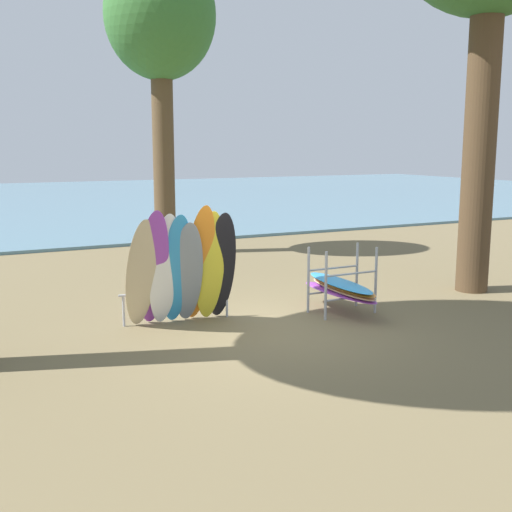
% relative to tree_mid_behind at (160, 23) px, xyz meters
% --- Properties ---
extents(ground_plane, '(80.00, 80.00, 0.00)m').
position_rel_tree_mid_behind_xyz_m(ground_plane, '(-1.04, -8.38, -6.44)').
color(ground_plane, brown).
extents(lake_water, '(80.00, 36.00, 0.10)m').
position_rel_tree_mid_behind_xyz_m(lake_water, '(-1.04, 19.65, -6.39)').
color(lake_water, slate).
rests_on(lake_water, ground).
extents(tree_mid_behind, '(3.09, 3.09, 8.44)m').
position_rel_tree_mid_behind_xyz_m(tree_mid_behind, '(0.00, 0.00, 0.00)').
color(tree_mid_behind, brown).
rests_on(tree_mid_behind, ground).
extents(leaning_board_pile, '(2.05, 1.03, 2.14)m').
position_rel_tree_mid_behind_xyz_m(leaning_board_pile, '(-2.21, -7.48, -5.44)').
color(leaning_board_pile, '#C6B289').
rests_on(leaning_board_pile, ground).
extents(board_storage_rack, '(1.15, 2.13, 1.25)m').
position_rel_tree_mid_behind_xyz_m(board_storage_rack, '(0.75, -7.97, -5.94)').
color(board_storage_rack, '#9EA0A5').
rests_on(board_storage_rack, ground).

